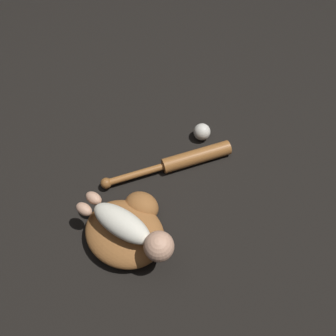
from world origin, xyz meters
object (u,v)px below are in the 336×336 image
at_px(baseball_glove, 128,228).
at_px(baseball, 202,132).
at_px(baseball_bat, 183,161).
at_px(baby_figure, 131,229).

relative_size(baseball_glove, baseball, 4.13).
xyz_separation_m(baseball_glove, baseball_bat, (0.06, 0.36, -0.02)).
relative_size(baseball_bat, baseball, 5.70).
height_order(baby_figure, baseball_bat, baby_figure).
relative_size(baby_figure, baseball_bat, 0.90).
distance_m(baby_figure, baseball, 0.56).
height_order(baseball_glove, baby_figure, baby_figure).
height_order(baby_figure, baseball, baby_figure).
relative_size(baseball_glove, baby_figure, 0.80).
distance_m(baseball_bat, baseball, 0.17).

